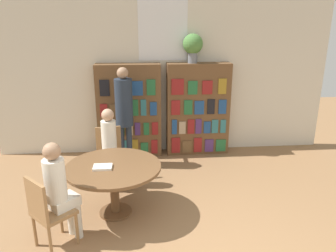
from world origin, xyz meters
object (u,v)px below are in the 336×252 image
Objects in this scene: bookshelf_left at (129,111)px; reading_table at (114,173)px; chair_near_camera at (47,210)px; chair_left_side at (110,152)px; seated_reader_left at (110,145)px; flower_vase at (193,45)px; seated_reader_right at (60,187)px; librarian_standing at (124,107)px; bookshelf_right at (198,109)px.

reading_table is (-0.16, -2.08, -0.28)m from bookshelf_left.
chair_near_camera reaches higher than reading_table.
chair_left_side is 0.27m from seated_reader_left.
reading_table is 0.97m from chair_left_side.
reading_table is at bearing -122.95° from flower_vase.
seated_reader_right is 2.25m from librarian_standing.
seated_reader_right is (-0.72, -2.63, -0.16)m from bookshelf_left.
flower_vase is 0.59× the size of chair_near_camera.
reading_table is at bearing 90.00° from chair_near_camera.
bookshelf_right is at bearing -2.33° from flower_vase.
bookshelf_left is at bearing 118.58° from chair_near_camera.
chair_left_side is (-1.61, -1.12, -0.37)m from bookshelf_right.
librarian_standing is at bearing -118.57° from chair_left_side.
librarian_standing is (0.65, 2.12, 0.37)m from seated_reader_right.
seated_reader_right is at bearing -126.01° from flower_vase.
flower_vase reaches higher than seated_reader_left.
librarian_standing reaches higher than chair_near_camera.
bookshelf_left is 1.69m from flower_vase.
chair_left_side is 0.51× the size of librarian_standing.
bookshelf_left is 0.55m from librarian_standing.
flower_vase is at bearing 99.22° from chair_near_camera.
seated_reader_right is 0.71× the size of librarian_standing.
flower_vase is 3.78m from chair_near_camera.
seated_reader_right reaches higher than chair_near_camera.
reading_table is at bearing -125.35° from bookshelf_right.
reading_table is at bearing 90.00° from seated_reader_right.
chair_left_side is 1.58m from seated_reader_right.
chair_left_side is at bearing -110.32° from librarian_standing.
bookshelf_right is at bearing 97.95° from seated_reader_right.
flower_vase reaches higher than bookshelf_left.
chair_left_side is at bearing 98.25° from reading_table.
chair_near_camera is (-2.04, -2.76, -1.58)m from flower_vase.
seated_reader_left is (0.58, 1.45, 0.20)m from chair_near_camera.
librarian_standing reaches higher than bookshelf_right.
chair_near_camera is at bearing 59.90° from seated_reader_left.
bookshelf_right reaches higher than chair_left_side.
flower_vase reaches higher than chair_near_camera.
seated_reader_right is (-2.04, -2.63, -0.16)m from bookshelf_right.
reading_table is at bearing -94.34° from bookshelf_left.
librarian_standing is (0.09, 1.58, 0.49)m from reading_table.
seated_reader_right is at bearing 66.04° from chair_left_side.
flower_vase reaches higher than chair_left_side.
flower_vase is at bearing -151.16° from chair_left_side.
flower_vase is at bearing 57.05° from reading_table.
seated_reader_right is at bearing -135.75° from reading_table.
seated_reader_left is at bearing 113.90° from chair_near_camera.
chair_left_side is at bearing 117.00° from chair_near_camera.
bookshelf_left is at bearing 82.40° from librarian_standing.
seated_reader_left is (-0.11, 0.77, 0.11)m from reading_table.
chair_near_camera is at bearing -107.16° from bookshelf_left.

